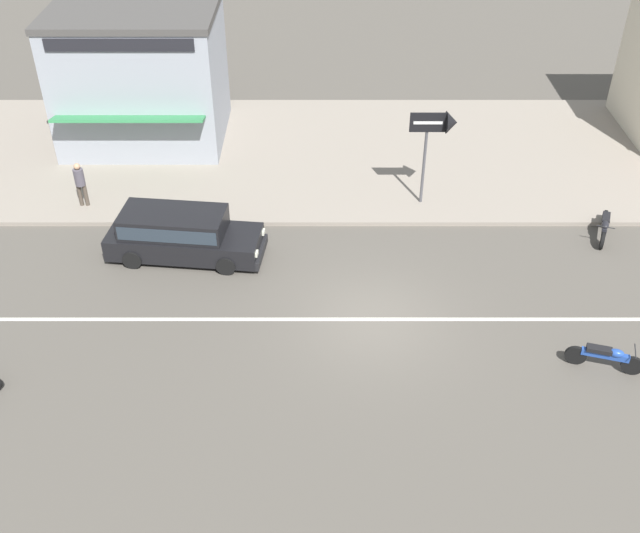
# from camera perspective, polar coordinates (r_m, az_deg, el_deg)

# --- Properties ---
(ground_plane) EXTENTS (160.00, 160.00, 0.00)m
(ground_plane) POSITION_cam_1_polar(r_m,az_deg,el_deg) (21.35, 4.30, -4.05)
(ground_plane) COLOR #544F47
(lane_centre_stripe) EXTENTS (50.40, 0.14, 0.01)m
(lane_centre_stripe) POSITION_cam_1_polar(r_m,az_deg,el_deg) (21.35, 4.30, -4.04)
(lane_centre_stripe) COLOR silver
(lane_centre_stripe) RESTS_ON ground
(kerb_strip) EXTENTS (68.00, 10.00, 0.15)m
(kerb_strip) POSITION_cam_1_polar(r_m,az_deg,el_deg) (29.50, 3.23, 8.52)
(kerb_strip) COLOR gray
(kerb_strip) RESTS_ON ground
(minivan_black_3) EXTENTS (5.02, 2.23, 1.56)m
(minivan_black_3) POSITION_cam_1_polar(r_m,az_deg,el_deg) (23.73, -10.40, 2.57)
(minivan_black_3) COLOR black
(minivan_black_3) RESTS_ON ground
(motorcycle_0) EXTENTS (0.88, 1.89, 0.80)m
(motorcycle_0) POSITION_cam_1_polar(r_m,az_deg,el_deg) (26.13, 21.09, 2.86)
(motorcycle_0) COLOR black
(motorcycle_0) RESTS_ON ground
(motorcycle_1) EXTENTS (1.92, 0.78, 0.80)m
(motorcycle_1) POSITION_cam_1_polar(r_m,az_deg,el_deg) (20.89, 21.14, -6.48)
(motorcycle_1) COLOR black
(motorcycle_1) RESTS_ON ground
(arrow_signboard) EXTENTS (1.55, 0.73, 3.40)m
(arrow_signboard) POSITION_cam_1_polar(r_m,az_deg,el_deg) (25.18, 9.73, 10.41)
(arrow_signboard) COLOR #4C4C51
(arrow_signboard) RESTS_ON kerb_strip
(pedestrian_near_clock) EXTENTS (0.34, 0.34, 1.62)m
(pedestrian_near_clock) POSITION_cam_1_polar(r_m,az_deg,el_deg) (26.85, -17.57, 6.26)
(pedestrian_near_clock) COLOR #4C4238
(pedestrian_near_clock) RESTS_ON kerb_strip
(shopfront_mid_block) EXTENTS (6.19, 5.82, 5.17)m
(shopfront_mid_block) POSITION_cam_1_polar(r_m,az_deg,el_deg) (30.50, -13.19, 14.10)
(shopfront_mid_block) COLOR #999EA8
(shopfront_mid_block) RESTS_ON kerb_strip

